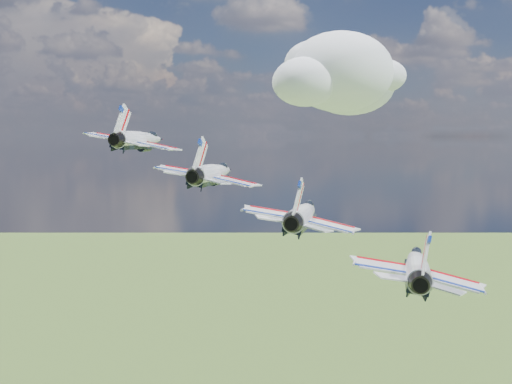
{
  "coord_description": "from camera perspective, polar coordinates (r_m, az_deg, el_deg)",
  "views": [
    {
      "loc": [
        -14.89,
        -52.7,
        149.8
      ],
      "look_at": [
        -4.42,
        12.95,
        144.03
      ],
      "focal_mm": 45.0,
      "sensor_mm": 36.0,
      "label": 1
    }
  ],
  "objects": [
    {
      "name": "cloud_far",
      "position": [
        265.83,
        8.01,
        10.32
      ],
      "size": [
        65.63,
        51.57,
        25.78
      ],
      "primitive_type": "ellipsoid",
      "color": "white"
    },
    {
      "name": "jet_0",
      "position": [
        79.21,
        -10.22,
        4.63
      ],
      "size": [
        16.3,
        18.87,
        6.55
      ],
      "primitive_type": null,
      "rotation": [
        0.0,
        0.18,
        -0.37
      ],
      "color": "white"
    },
    {
      "name": "jet_1",
      "position": [
        70.57,
        -3.8,
        1.73
      ],
      "size": [
        16.3,
        18.87,
        6.55
      ],
      "primitive_type": null,
      "rotation": [
        0.0,
        0.18,
        -0.37
      ],
      "color": "silver"
    },
    {
      "name": "jet_2",
      "position": [
        63.28,
        4.23,
        -1.93
      ],
      "size": [
        16.3,
        18.87,
        6.55
      ],
      "primitive_type": null,
      "rotation": [
        0.0,
        0.18,
        -0.37
      ],
      "color": "white"
    },
    {
      "name": "jet_3",
      "position": [
        57.84,
        14.1,
        -6.35
      ],
      "size": [
        16.3,
        18.87,
        6.55
      ],
      "primitive_type": null,
      "rotation": [
        0.0,
        0.18,
        -0.37
      ],
      "color": "white"
    }
  ]
}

